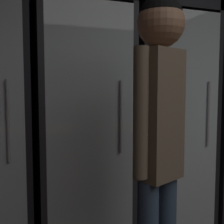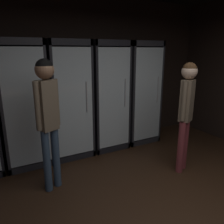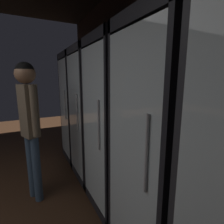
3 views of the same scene
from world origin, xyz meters
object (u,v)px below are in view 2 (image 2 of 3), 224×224
(shopper_near, at_px, (48,108))
(shopper_far, at_px, (186,105))
(cooler_far_right, at_px, (138,94))
(cooler_left, at_px, (23,105))
(cooler_right, at_px, (106,97))
(cooler_center, at_px, (68,101))

(shopper_near, xyz_separation_m, shopper_far, (1.90, -0.47, -0.07))
(cooler_far_right, relative_size, shopper_near, 1.15)
(shopper_far, bearing_deg, cooler_left, 145.65)
(cooler_right, relative_size, cooler_far_right, 1.00)
(cooler_center, relative_size, cooler_right, 1.00)
(cooler_far_right, relative_size, shopper_far, 1.20)
(cooler_far_right, distance_m, shopper_far, 1.42)
(cooler_left, xyz_separation_m, shopper_far, (2.08, -1.42, 0.07))
(cooler_right, distance_m, cooler_far_right, 0.73)
(cooler_left, distance_m, cooler_far_right, 2.19)
(cooler_center, distance_m, shopper_far, 1.96)
(cooler_far_right, bearing_deg, cooler_left, 179.97)
(cooler_center, xyz_separation_m, shopper_far, (1.34, -1.42, 0.07))
(cooler_far_right, bearing_deg, shopper_near, -154.77)
(cooler_right, bearing_deg, cooler_left, 179.97)
(cooler_left, bearing_deg, cooler_far_right, -0.03)
(cooler_far_right, distance_m, shopper_near, 2.23)
(shopper_far, bearing_deg, shopper_near, 166.16)
(cooler_far_right, xyz_separation_m, shopper_far, (-0.12, -1.42, 0.08))
(cooler_left, bearing_deg, shopper_far, -34.35)
(cooler_right, bearing_deg, shopper_near, -143.51)
(cooler_right, xyz_separation_m, shopper_far, (0.61, -1.42, 0.08))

